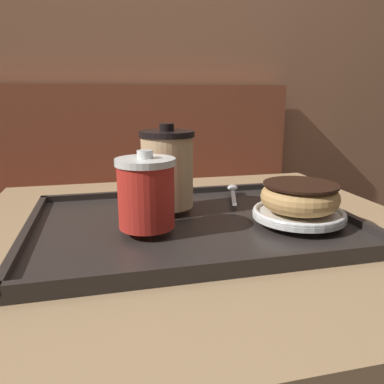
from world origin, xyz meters
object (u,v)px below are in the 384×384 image
object	(u,v)px
coffee_cup_rear	(167,169)
coffee_cup_front	(146,192)
spoon	(233,190)
donut_chocolate_glazed	(300,196)

from	to	relation	value
coffee_cup_rear	coffee_cup_front	bearing A→B (deg)	-116.36
coffee_cup_front	spoon	world-z (taller)	coffee_cup_front
donut_chocolate_glazed	coffee_cup_front	bearing A→B (deg)	176.51
donut_chocolate_glazed	spoon	size ratio (longest dim) A/B	0.96
coffee_cup_rear	spoon	xyz separation A→B (m)	(0.15, 0.07, -0.07)
donut_chocolate_glazed	spoon	distance (m)	0.19
spoon	coffee_cup_rear	bearing A→B (deg)	131.34
coffee_cup_front	spoon	size ratio (longest dim) A/B	0.89
spoon	donut_chocolate_glazed	bearing A→B (deg)	-146.84
coffee_cup_front	coffee_cup_rear	bearing A→B (deg)	63.64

